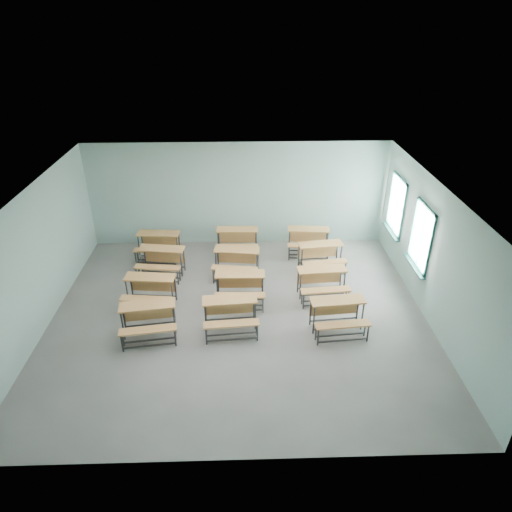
{
  "coord_description": "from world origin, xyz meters",
  "views": [
    {
      "loc": [
        0.14,
        -9.01,
        6.62
      ],
      "look_at": [
        0.45,
        1.2,
        1.0
      ],
      "focal_mm": 32.0,
      "sensor_mm": 36.0,
      "label": 1
    }
  ],
  "objects_px": {
    "desk_unit_r1c1": "(240,284)",
    "desk_unit_r2c1": "(236,259)",
    "desk_unit_r1c2": "(322,279)",
    "desk_unit_r2c0": "(161,258)",
    "desk_unit_r3c1": "(237,238)",
    "desk_unit_r0c1": "(230,311)",
    "desk_unit_r3c0": "(158,242)",
    "desk_unit_r0c0": "(148,317)",
    "desk_unit_r3c2": "(308,238)",
    "desk_unit_r0c2": "(338,312)",
    "desk_unit_r1c0": "(150,288)",
    "desk_unit_r2c2": "(321,253)"
  },
  "relations": [
    {
      "from": "desk_unit_r1c1",
      "to": "desk_unit_r3c2",
      "type": "height_order",
      "value": "same"
    },
    {
      "from": "desk_unit_r0c2",
      "to": "desk_unit_r3c2",
      "type": "xyz_separation_m",
      "value": [
        -0.18,
        3.77,
        0.0
      ]
    },
    {
      "from": "desk_unit_r0c1",
      "to": "desk_unit_r2c2",
      "type": "height_order",
      "value": "same"
    },
    {
      "from": "desk_unit_r0c0",
      "to": "desk_unit_r1c1",
      "type": "distance_m",
      "value": 2.42
    },
    {
      "from": "desk_unit_r3c2",
      "to": "desk_unit_r1c1",
      "type": "bearing_deg",
      "value": -123.09
    },
    {
      "from": "desk_unit_r1c2",
      "to": "desk_unit_r2c1",
      "type": "distance_m",
      "value": 2.46
    },
    {
      "from": "desk_unit_r2c1",
      "to": "desk_unit_r3c1",
      "type": "relative_size",
      "value": 1.07
    },
    {
      "from": "desk_unit_r2c1",
      "to": "desk_unit_r3c2",
      "type": "relative_size",
      "value": 1.02
    },
    {
      "from": "desk_unit_r2c2",
      "to": "desk_unit_r3c1",
      "type": "height_order",
      "value": "same"
    },
    {
      "from": "desk_unit_r1c0",
      "to": "desk_unit_r2c2",
      "type": "relative_size",
      "value": 0.98
    },
    {
      "from": "desk_unit_r0c0",
      "to": "desk_unit_r1c1",
      "type": "height_order",
      "value": "same"
    },
    {
      "from": "desk_unit_r1c0",
      "to": "desk_unit_r0c1",
      "type": "bearing_deg",
      "value": -21.55
    },
    {
      "from": "desk_unit_r3c1",
      "to": "desk_unit_r1c1",
      "type": "bearing_deg",
      "value": -87.14
    },
    {
      "from": "desk_unit_r3c0",
      "to": "desk_unit_r3c1",
      "type": "distance_m",
      "value": 2.33
    },
    {
      "from": "desk_unit_r0c1",
      "to": "desk_unit_r2c0",
      "type": "distance_m",
      "value": 3.2
    },
    {
      "from": "desk_unit_r2c1",
      "to": "desk_unit_r2c0",
      "type": "bearing_deg",
      "value": -175.78
    },
    {
      "from": "desk_unit_r2c0",
      "to": "desk_unit_r3c2",
      "type": "height_order",
      "value": "same"
    },
    {
      "from": "desk_unit_r0c2",
      "to": "desk_unit_r3c2",
      "type": "relative_size",
      "value": 1.0
    },
    {
      "from": "desk_unit_r3c2",
      "to": "desk_unit_r0c0",
      "type": "bearing_deg",
      "value": -131.17
    },
    {
      "from": "desk_unit_r0c2",
      "to": "desk_unit_r2c1",
      "type": "distance_m",
      "value": 3.43
    },
    {
      "from": "desk_unit_r1c1",
      "to": "desk_unit_r2c1",
      "type": "relative_size",
      "value": 0.94
    },
    {
      "from": "desk_unit_r0c0",
      "to": "desk_unit_r1c1",
      "type": "xyz_separation_m",
      "value": [
        2.05,
        1.29,
        0.0
      ]
    },
    {
      "from": "desk_unit_r1c1",
      "to": "desk_unit_r3c0",
      "type": "distance_m",
      "value": 3.39
    },
    {
      "from": "desk_unit_r2c1",
      "to": "desk_unit_r3c2",
      "type": "xyz_separation_m",
      "value": [
        2.15,
        1.24,
        0.0
      ]
    },
    {
      "from": "desk_unit_r1c1",
      "to": "desk_unit_r3c1",
      "type": "bearing_deg",
      "value": 93.09
    },
    {
      "from": "desk_unit_r0c0",
      "to": "desk_unit_r2c1",
      "type": "relative_size",
      "value": 1.0
    },
    {
      "from": "desk_unit_r3c2",
      "to": "desk_unit_r0c1",
      "type": "bearing_deg",
      "value": -115.95
    },
    {
      "from": "desk_unit_r1c0",
      "to": "desk_unit_r0c0",
      "type": "bearing_deg",
      "value": -76.05
    },
    {
      "from": "desk_unit_r1c0",
      "to": "desk_unit_r3c1",
      "type": "bearing_deg",
      "value": 56.98
    },
    {
      "from": "desk_unit_r2c0",
      "to": "desk_unit_r3c2",
      "type": "xyz_separation_m",
      "value": [
        4.22,
        1.12,
        0.0
      ]
    },
    {
      "from": "desk_unit_r0c1",
      "to": "desk_unit_r2c2",
      "type": "distance_m",
      "value": 3.66
    },
    {
      "from": "desk_unit_r1c2",
      "to": "desk_unit_r2c1",
      "type": "height_order",
      "value": "same"
    },
    {
      "from": "desk_unit_r0c0",
      "to": "desk_unit_r0c2",
      "type": "bearing_deg",
      "value": -7.16
    },
    {
      "from": "desk_unit_r2c0",
      "to": "desk_unit_r3c0",
      "type": "xyz_separation_m",
      "value": [
        -0.24,
        0.97,
        0.0
      ]
    },
    {
      "from": "desk_unit_r2c1",
      "to": "desk_unit_r3c0",
      "type": "xyz_separation_m",
      "value": [
        -2.31,
        1.09,
        0.0
      ]
    },
    {
      "from": "desk_unit_r0c0",
      "to": "desk_unit_r3c2",
      "type": "distance_m",
      "value": 5.61
    },
    {
      "from": "desk_unit_r0c2",
      "to": "desk_unit_r2c1",
      "type": "bearing_deg",
      "value": 127.3
    },
    {
      "from": "desk_unit_r1c2",
      "to": "desk_unit_r3c2",
      "type": "height_order",
      "value": "same"
    },
    {
      "from": "desk_unit_r0c0",
      "to": "desk_unit_r0c1",
      "type": "height_order",
      "value": "same"
    },
    {
      "from": "desk_unit_r3c1",
      "to": "desk_unit_r0c1",
      "type": "bearing_deg",
      "value": -91.1
    },
    {
      "from": "desk_unit_r2c0",
      "to": "desk_unit_r3c1",
      "type": "relative_size",
      "value": 1.07
    },
    {
      "from": "desk_unit_r1c1",
      "to": "desk_unit_r2c1",
      "type": "height_order",
      "value": "same"
    },
    {
      "from": "desk_unit_r1c2",
      "to": "desk_unit_r2c0",
      "type": "distance_m",
      "value": 4.44
    },
    {
      "from": "desk_unit_r2c2",
      "to": "desk_unit_r1c0",
      "type": "bearing_deg",
      "value": -167.62
    },
    {
      "from": "desk_unit_r1c1",
      "to": "desk_unit_r3c2",
      "type": "distance_m",
      "value": 3.26
    },
    {
      "from": "desk_unit_r1c2",
      "to": "desk_unit_r2c1",
      "type": "bearing_deg",
      "value": 148.41
    },
    {
      "from": "desk_unit_r1c1",
      "to": "desk_unit_r3c1",
      "type": "relative_size",
      "value": 1.0
    },
    {
      "from": "desk_unit_r3c2",
      "to": "desk_unit_r2c2",
      "type": "bearing_deg",
      "value": -71.15
    },
    {
      "from": "desk_unit_r3c0",
      "to": "desk_unit_r3c2",
      "type": "bearing_deg",
      "value": 6.66
    },
    {
      "from": "desk_unit_r3c0",
      "to": "desk_unit_r3c2",
      "type": "relative_size",
      "value": 0.99
    }
  ]
}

